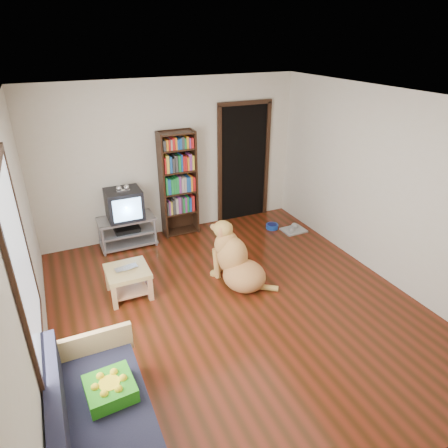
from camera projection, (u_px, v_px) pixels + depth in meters
name	position (u px, v px, depth m)	size (l,w,h in m)	color
ground	(236.00, 307.00, 5.18)	(5.00, 5.00, 0.00)	#5A1E0F
ceiling	(239.00, 100.00, 4.05)	(5.00, 5.00, 0.00)	white
wall_back	(171.00, 159.00, 6.66)	(4.50, 4.50, 0.00)	beige
wall_front	(409.00, 364.00, 2.57)	(4.50, 4.50, 0.00)	beige
wall_left	(24.00, 257.00, 3.77)	(5.00, 5.00, 0.00)	beige
wall_right	(385.00, 188.00, 5.45)	(5.00, 5.00, 0.00)	beige
green_cushion	(110.00, 389.00, 3.40)	(0.40, 0.40, 0.13)	green
laptop	(127.00, 270.00, 5.23)	(0.30, 0.19, 0.02)	#BCBDC1
dog_bowl	(272.00, 226.00, 7.23)	(0.22, 0.22, 0.08)	#163C9B
grey_rag	(294.00, 230.00, 7.15)	(0.40, 0.32, 0.03)	#A5A5A5
window	(22.00, 264.00, 3.28)	(0.03, 1.46, 1.70)	white
doorway	(244.00, 160.00, 7.23)	(1.03, 0.05, 2.19)	black
tv_stand	(127.00, 230.00, 6.57)	(0.90, 0.45, 0.50)	#99999E
crt_tv	(124.00, 204.00, 6.38)	(0.55, 0.52, 0.58)	black
bookshelf	(178.00, 179.00, 6.68)	(0.60, 0.30, 1.80)	black
sofa	(104.00, 437.00, 3.24)	(0.80, 1.80, 0.80)	tan
coffee_table	(128.00, 277.00, 5.31)	(0.55, 0.55, 0.40)	tan
dog	(236.00, 262.00, 5.55)	(0.78, 1.02, 0.91)	#B47545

